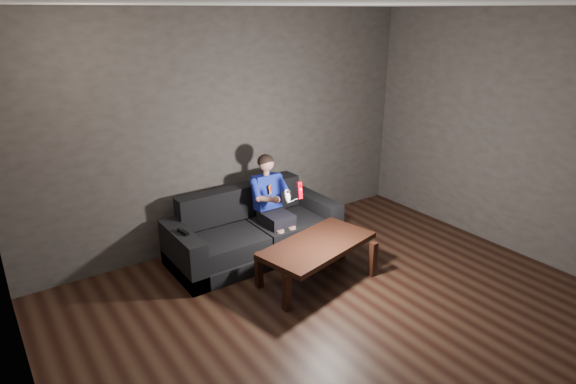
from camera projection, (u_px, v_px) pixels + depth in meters
floor at (377, 340)px, 4.13m from camera, size 5.00×5.00×0.00m
back_wall at (231, 130)px, 5.57m from camera, size 5.00×0.04×2.70m
left_wall at (21, 300)px, 2.32m from camera, size 0.04×5.00×2.70m
right_wall at (559, 145)px, 4.99m from camera, size 0.04×5.00×2.70m
ceiling at (403, 3)px, 3.17m from camera, size 5.00×5.00×0.02m
sofa at (254, 235)px, 5.51m from camera, size 1.94×0.84×0.75m
child at (272, 198)px, 5.45m from camera, size 0.44×0.55×1.09m
wii_remote_red at (300, 190)px, 5.10m from camera, size 0.06×0.08×0.19m
nunchuk_white at (287, 196)px, 5.03m from camera, size 0.08×0.11×0.16m
wii_remote_black at (183, 232)px, 4.89m from camera, size 0.07×0.17×0.03m
coffee_table at (318, 248)px, 4.90m from camera, size 1.32×0.86×0.44m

